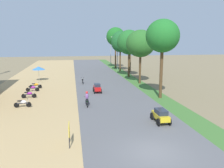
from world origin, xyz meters
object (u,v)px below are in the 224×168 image
at_px(vendor_umbrella, 38,68).
at_px(utility_pole_near, 131,52).
at_px(parked_motorbike_nearest, 23,103).
at_px(streetlamp_near, 117,50).
at_px(median_tree_fifth, 116,37).
at_px(motorbike_ahead_second, 83,80).
at_px(streetlamp_mid, 111,50).
at_px(car_sedan_yellow, 161,115).
at_px(parked_motorbike_second, 29,94).
at_px(street_signboard, 69,131).
at_px(parked_motorbike_fourth, 36,85).
at_px(median_tree_third, 129,42).
at_px(parked_motorbike_third, 33,88).
at_px(median_tree_second, 141,44).
at_px(motorbike_foreground_rider, 87,99).
at_px(median_tree_nearest, 163,36).
at_px(car_hatchback_red, 97,88).
at_px(median_tree_fourth, 120,42).

xyz_separation_m(vendor_umbrella, utility_pole_near, (18.65, 8.80, 2.13)).
xyz_separation_m(parked_motorbike_nearest, streetlamp_near, (16.06, 29.65, 4.07)).
distance_m(median_tree_fifth, motorbike_ahead_second, 22.89).
xyz_separation_m(streetlamp_mid, car_sedan_yellow, (-3.35, -46.32, -3.63)).
distance_m(parked_motorbike_nearest, parked_motorbike_second, 4.06).
relative_size(street_signboard, streetlamp_near, 0.19).
height_order(parked_motorbike_fourth, median_tree_third, median_tree_third).
bearing_deg(parked_motorbike_third, street_signboard, -73.77).
distance_m(vendor_umbrella, median_tree_second, 17.98).
xyz_separation_m(street_signboard, streetlamp_near, (11.11, 39.61, 3.52)).
height_order(parked_motorbike_second, vendor_umbrella, vendor_umbrella).
height_order(parked_motorbike_third, streetlamp_mid, streetlamp_mid).
bearing_deg(parked_motorbike_nearest, motorbike_ahead_second, 61.46).
height_order(streetlamp_mid, motorbike_foreground_rider, streetlamp_mid).
bearing_deg(motorbike_ahead_second, median_tree_nearest, -51.11).
relative_size(parked_motorbike_nearest, street_signboard, 1.20).
bearing_deg(median_tree_nearest, car_sedan_yellow, -111.24).
bearing_deg(parked_motorbike_second, parked_motorbike_third, 92.52).
xyz_separation_m(median_tree_second, motorbike_ahead_second, (-9.32, 1.44, -5.95)).
distance_m(median_tree_second, car_sedan_yellow, 19.34).
relative_size(median_tree_fifth, car_sedan_yellow, 4.47).
bearing_deg(median_tree_fifth, median_tree_second, -89.66).
height_order(parked_motorbike_nearest, vendor_umbrella, vendor_umbrella).
height_order(parked_motorbike_second, parked_motorbike_fourth, same).
height_order(street_signboard, utility_pole_near, utility_pole_near).
xyz_separation_m(median_tree_second, car_hatchback_red, (-7.67, -5.61, -5.77)).
xyz_separation_m(vendor_umbrella, motorbike_foreground_rider, (7.23, -17.14, -1.45)).
distance_m(parked_motorbike_fourth, street_signboard, 20.43).
relative_size(parked_motorbike_second, parked_motorbike_third, 1.00).
bearing_deg(streetlamp_near, median_tree_third, -89.93).
xyz_separation_m(median_tree_nearest, motorbike_foreground_rider, (-9.21, -2.19, -6.68)).
xyz_separation_m(parked_motorbike_third, motorbike_ahead_second, (7.13, 4.86, 0.02)).
height_order(parked_motorbike_fourth, utility_pole_near, utility_pole_near).
distance_m(parked_motorbike_second, streetlamp_near, 30.52).
distance_m(median_tree_third, streetlamp_near, 11.59).
bearing_deg(median_tree_fourth, motorbike_ahead_second, -123.64).
bearing_deg(motorbike_ahead_second, utility_pole_near, 48.04).
height_order(median_tree_second, car_hatchback_red, median_tree_second).
height_order(parked_motorbike_fourth, vendor_umbrella, vendor_umbrella).
xyz_separation_m(vendor_umbrella, car_sedan_yellow, (13.20, -23.29, -1.57)).
bearing_deg(parked_motorbike_fourth, median_tree_fifth, 54.27).
bearing_deg(car_sedan_yellow, median_tree_fifth, 85.07).
bearing_deg(median_tree_fourth, car_hatchback_red, -109.84).
xyz_separation_m(median_tree_third, median_tree_fourth, (-0.02, 8.21, 0.04)).
bearing_deg(motorbike_ahead_second, parked_motorbike_second, -128.88).
distance_m(vendor_umbrella, streetlamp_mid, 28.43).
height_order(streetlamp_near, streetlamp_mid, streetlamp_near).
relative_size(parked_motorbike_third, car_hatchback_red, 0.90).
relative_size(vendor_umbrella, median_tree_fourth, 0.28).
relative_size(median_tree_second, car_sedan_yellow, 3.84).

